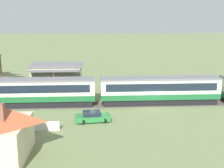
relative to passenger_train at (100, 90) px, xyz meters
name	(u,v)px	position (x,y,z in m)	size (l,w,h in m)	color
ground_plane	(153,107)	(7.39, -1.57, -2.18)	(600.00, 600.00, 0.00)	#707F51
passenger_train	(100,90)	(0.00, 0.00, 0.00)	(70.79, 3.00, 3.92)	#1E6033
railway_track	(117,104)	(2.57, 0.00, -2.17)	(124.35, 3.60, 0.04)	#665B51
station_building	(57,77)	(-7.05, 8.73, 0.23)	(8.74, 7.56, 4.74)	#BCB293
parked_car_green_2	(93,117)	(-1.00, -7.04, -1.58)	(4.26, 2.22, 1.25)	#287A38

